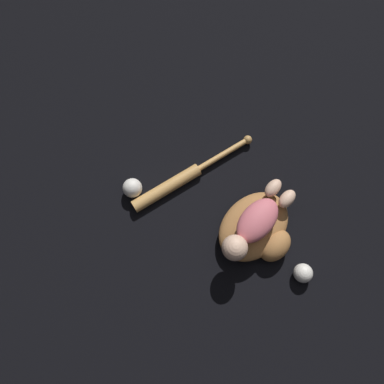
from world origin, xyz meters
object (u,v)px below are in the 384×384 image
(baby_figure, at_px, (255,224))
(baseball_spare, at_px, (303,273))
(baseball_bat, at_px, (179,181))
(baseball_glove, at_px, (257,229))
(baseball, at_px, (132,188))

(baby_figure, relative_size, baseball_spare, 5.08)
(baseball_bat, bearing_deg, baby_figure, 101.59)
(baseball_glove, xyz_separation_m, baby_figure, (0.02, -0.02, 0.09))
(baseball_glove, relative_size, baseball, 4.11)
(baby_figure, bearing_deg, baseball_bat, -78.41)
(baseball_glove, height_order, baseball_spare, baseball_glove)
(baby_figure, relative_size, baseball, 4.64)
(baby_figure, height_order, baseball_spare, baby_figure)
(baseball_bat, bearing_deg, baseball_spare, 99.81)
(baseball, distance_m, baseball_spare, 0.71)
(baseball_bat, bearing_deg, baseball, -30.72)
(baby_figure, height_order, baseball, baby_figure)
(baseball, bearing_deg, baseball_bat, 149.28)
(baby_figure, bearing_deg, baseball_spare, 97.33)
(baseball, bearing_deg, baseball_spare, 111.05)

